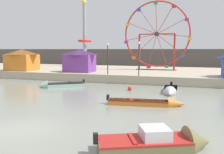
{
  "coord_description": "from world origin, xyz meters",
  "views": [
    {
      "loc": [
        9.02,
        -11.09,
        4.28
      ],
      "look_at": [
        0.36,
        13.78,
        1.44
      ],
      "focal_mm": 40.88,
      "sensor_mm": 36.0,
      "label": 1
    }
  ],
  "objects_px": {
    "ferris_wheel_red_frame": "(157,35)",
    "drop_tower_steel_tower": "(85,40)",
    "motorboat_orange_hull": "(152,103)",
    "promenade_lamp_far": "(108,54)",
    "motorboat_olive_wood": "(164,142)",
    "carnival_booth_purple_stall": "(79,60)",
    "carnival_booth_orange_canopy": "(22,59)",
    "motorboat_pale_grey": "(170,91)",
    "mooring_buoy_orange": "(130,88)",
    "promenade_lamp_near": "(139,54)",
    "motorboat_seafoam": "(58,85)"
  },
  "relations": [
    {
      "from": "ferris_wheel_red_frame",
      "to": "drop_tower_steel_tower",
      "type": "distance_m",
      "value": 15.34
    },
    {
      "from": "motorboat_orange_hull",
      "to": "promenade_lamp_far",
      "type": "relative_size",
      "value": 1.5
    },
    {
      "from": "motorboat_olive_wood",
      "to": "carnival_booth_purple_stall",
      "type": "distance_m",
      "value": 27.25
    },
    {
      "from": "carnival_booth_orange_canopy",
      "to": "carnival_booth_purple_stall",
      "type": "distance_m",
      "value": 9.65
    },
    {
      "from": "motorboat_pale_grey",
      "to": "promenade_lamp_far",
      "type": "height_order",
      "value": "promenade_lamp_far"
    },
    {
      "from": "carnival_booth_purple_stall",
      "to": "mooring_buoy_orange",
      "type": "distance_m",
      "value": 12.42
    },
    {
      "from": "motorboat_orange_hull",
      "to": "mooring_buoy_orange",
      "type": "height_order",
      "value": "motorboat_orange_hull"
    },
    {
      "from": "motorboat_orange_hull",
      "to": "promenade_lamp_near",
      "type": "xyz_separation_m",
      "value": [
        -3.7,
        11.39,
        3.56
      ]
    },
    {
      "from": "carnival_booth_purple_stall",
      "to": "motorboat_pale_grey",
      "type": "bearing_deg",
      "value": -30.25
    },
    {
      "from": "carnival_booth_orange_canopy",
      "to": "mooring_buoy_orange",
      "type": "xyz_separation_m",
      "value": [
        19.21,
        -7.01,
        -2.54
      ]
    },
    {
      "from": "motorboat_seafoam",
      "to": "promenade_lamp_near",
      "type": "xyz_separation_m",
      "value": [
        8.17,
        5.46,
        3.51
      ]
    },
    {
      "from": "motorboat_seafoam",
      "to": "promenade_lamp_near",
      "type": "height_order",
      "value": "promenade_lamp_near"
    },
    {
      "from": "motorboat_pale_grey",
      "to": "motorboat_olive_wood",
      "type": "height_order",
      "value": "motorboat_olive_wood"
    },
    {
      "from": "ferris_wheel_red_frame",
      "to": "carnival_booth_orange_canopy",
      "type": "xyz_separation_m",
      "value": [
        -19.47,
        -7.88,
        -3.74
      ]
    },
    {
      "from": "promenade_lamp_far",
      "to": "motorboat_orange_hull",
      "type": "bearing_deg",
      "value": -55.99
    },
    {
      "from": "motorboat_seafoam",
      "to": "mooring_buoy_orange",
      "type": "xyz_separation_m",
      "value": [
        8.38,
        0.53,
        -0.04
      ]
    },
    {
      "from": "motorboat_pale_grey",
      "to": "drop_tower_steel_tower",
      "type": "xyz_separation_m",
      "value": [
        -18.6,
        19.9,
        5.88
      ]
    },
    {
      "from": "drop_tower_steel_tower",
      "to": "carnival_booth_purple_stall",
      "type": "height_order",
      "value": "drop_tower_steel_tower"
    },
    {
      "from": "ferris_wheel_red_frame",
      "to": "drop_tower_steel_tower",
      "type": "bearing_deg",
      "value": 162.56
    },
    {
      "from": "motorboat_orange_hull",
      "to": "carnival_booth_purple_stall",
      "type": "relative_size",
      "value": 1.37
    },
    {
      "from": "drop_tower_steel_tower",
      "to": "mooring_buoy_orange",
      "type": "xyz_separation_m",
      "value": [
        14.36,
        -19.49,
        -5.93
      ]
    },
    {
      "from": "motorboat_olive_wood",
      "to": "ferris_wheel_red_frame",
      "type": "distance_m",
      "value": 30.99
    },
    {
      "from": "motorboat_orange_hull",
      "to": "carnival_booth_purple_stall",
      "type": "xyz_separation_m",
      "value": [
        -13.07,
        13.96,
        2.54
      ]
    },
    {
      "from": "motorboat_pale_grey",
      "to": "drop_tower_steel_tower",
      "type": "bearing_deg",
      "value": -141.29
    },
    {
      "from": "carnival_booth_purple_stall",
      "to": "drop_tower_steel_tower",
      "type": "bearing_deg",
      "value": 111.38
    },
    {
      "from": "promenade_lamp_near",
      "to": "promenade_lamp_far",
      "type": "distance_m",
      "value": 4.2
    },
    {
      "from": "drop_tower_steel_tower",
      "to": "promenade_lamp_near",
      "type": "xyz_separation_m",
      "value": [
        14.16,
        -14.55,
        -2.38
      ]
    },
    {
      "from": "ferris_wheel_red_frame",
      "to": "mooring_buoy_orange",
      "type": "xyz_separation_m",
      "value": [
        -0.27,
        -14.89,
        -6.28
      ]
    },
    {
      "from": "carnival_booth_purple_stall",
      "to": "mooring_buoy_orange",
      "type": "xyz_separation_m",
      "value": [
        9.57,
        -7.5,
        -2.54
      ]
    },
    {
      "from": "motorboat_olive_wood",
      "to": "carnival_booth_orange_canopy",
      "type": "distance_m",
      "value": 33.25
    },
    {
      "from": "drop_tower_steel_tower",
      "to": "promenade_lamp_far",
      "type": "height_order",
      "value": "drop_tower_steel_tower"
    },
    {
      "from": "carnival_booth_orange_canopy",
      "to": "promenade_lamp_near",
      "type": "bearing_deg",
      "value": -7.22
    },
    {
      "from": "motorboat_seafoam",
      "to": "ferris_wheel_red_frame",
      "type": "distance_m",
      "value": 18.74
    },
    {
      "from": "motorboat_olive_wood",
      "to": "motorboat_seafoam",
      "type": "bearing_deg",
      "value": 107.32
    },
    {
      "from": "motorboat_olive_wood",
      "to": "carnival_booth_orange_canopy",
      "type": "bearing_deg",
      "value": 111.76
    },
    {
      "from": "carnival_booth_orange_canopy",
      "to": "drop_tower_steel_tower",
      "type": "bearing_deg",
      "value": 67.8
    },
    {
      "from": "motorboat_pale_grey",
      "to": "motorboat_olive_wood",
      "type": "distance_m",
      "value": 14.66
    },
    {
      "from": "ferris_wheel_red_frame",
      "to": "carnival_booth_purple_stall",
      "type": "xyz_separation_m",
      "value": [
        -9.84,
        -7.38,
        -3.74
      ]
    },
    {
      "from": "carnival_booth_orange_canopy",
      "to": "ferris_wheel_red_frame",
      "type": "bearing_deg",
      "value": 21.04
    },
    {
      "from": "motorboat_olive_wood",
      "to": "motorboat_pale_grey",
      "type": "bearing_deg",
      "value": 68.63
    },
    {
      "from": "promenade_lamp_near",
      "to": "drop_tower_steel_tower",
      "type": "bearing_deg",
      "value": 134.22
    },
    {
      "from": "motorboat_orange_hull",
      "to": "promenade_lamp_near",
      "type": "relative_size",
      "value": 1.45
    },
    {
      "from": "motorboat_orange_hull",
      "to": "promenade_lamp_far",
      "type": "xyz_separation_m",
      "value": [
        -7.89,
        11.69,
        3.48
      ]
    },
    {
      "from": "carnival_booth_purple_stall",
      "to": "promenade_lamp_far",
      "type": "bearing_deg",
      "value": -24.04
    },
    {
      "from": "motorboat_seafoam",
      "to": "motorboat_orange_hull",
      "type": "distance_m",
      "value": 13.27
    },
    {
      "from": "promenade_lamp_near",
      "to": "ferris_wheel_red_frame",
      "type": "bearing_deg",
      "value": 87.28
    },
    {
      "from": "carnival_booth_purple_stall",
      "to": "promenade_lamp_far",
      "type": "xyz_separation_m",
      "value": [
        5.18,
        -2.27,
        0.94
      ]
    },
    {
      "from": "drop_tower_steel_tower",
      "to": "motorboat_seafoam",
      "type": "bearing_deg",
      "value": -73.35
    },
    {
      "from": "motorboat_pale_grey",
      "to": "carnival_booth_orange_canopy",
      "type": "distance_m",
      "value": 24.72
    },
    {
      "from": "mooring_buoy_orange",
      "to": "promenade_lamp_near",
      "type": "bearing_deg",
      "value": 92.38
    }
  ]
}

